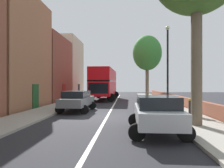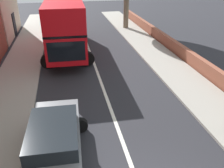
{
  "view_description": "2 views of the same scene",
  "coord_description": "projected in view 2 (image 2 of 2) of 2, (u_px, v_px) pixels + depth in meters",
  "views": [
    {
      "loc": [
        1.19,
        -12.76,
        2.09
      ],
      "look_at": [
        -0.21,
        8.01,
        2.11
      ],
      "focal_mm": 32.51,
      "sensor_mm": 36.0,
      "label": 1
    },
    {
      "loc": [
        -1.84,
        -3.99,
        6.21
      ],
      "look_at": [
        0.12,
        5.54,
        1.21
      ],
      "focal_mm": 37.56,
      "sensor_mm": 36.0,
      "label": 2
    }
  ],
  "objects": [
    {
      "name": "double_decker_bus",
      "position": [
        65.0,
        21.0,
        17.76
      ],
      "size": [
        3.74,
        10.13,
        4.06
      ],
      "color": "red",
      "rests_on": "ground"
    },
    {
      "name": "parked_car_grey_left_0",
      "position": [
        55.0,
        139.0,
        7.95
      ],
      "size": [
        2.53,
        4.48,
        1.58
      ],
      "color": "slate",
      "rests_on": "ground"
    }
  ]
}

